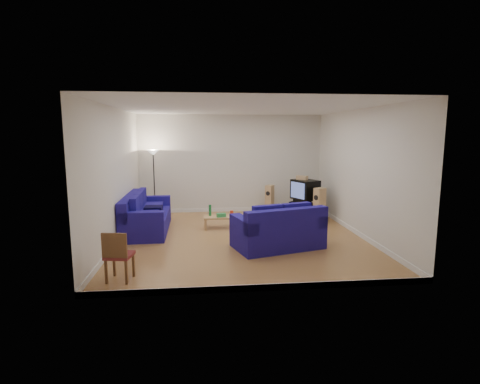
{
  "coord_description": "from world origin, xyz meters",
  "views": [
    {
      "loc": [
        -0.98,
        -9.06,
        2.59
      ],
      "look_at": [
        0.0,
        0.4,
        1.1
      ],
      "focal_mm": 28.0,
      "sensor_mm": 36.0,
      "label": 1
    }
  ],
  "objects": [
    {
      "name": "sofa_loveseat",
      "position": [
        0.75,
        -0.94,
        0.37
      ],
      "size": [
        2.18,
        1.59,
        0.98
      ],
      "rotation": [
        0.0,
        0.0,
        0.28
      ],
      "color": "#100951",
      "rests_on": "ground"
    },
    {
      "name": "red_canister",
      "position": [
        -0.16,
        1.07,
        0.41
      ],
      "size": [
        0.12,
        0.12,
        0.13
      ],
      "primitive_type": "cylinder",
      "rotation": [
        0.0,
        0.0,
        0.38
      ],
      "color": "red",
      "rests_on": "coffee_table"
    },
    {
      "name": "tv_stand",
      "position": [
        2.14,
        2.04,
        0.24
      ],
      "size": [
        0.86,
        0.88,
        0.48
      ],
      "primitive_type": "cube",
      "rotation": [
        0.0,
        0.0,
        -0.83
      ],
      "color": "black",
      "rests_on": "ground"
    },
    {
      "name": "dining_chair",
      "position": [
        -2.46,
        -2.58,
        0.51
      ],
      "size": [
        0.5,
        0.5,
        0.92
      ],
      "rotation": [
        0.0,
        0.0,
        -0.17
      ],
      "color": "brown",
      "rests_on": "ground"
    },
    {
      "name": "av_receiver",
      "position": [
        2.09,
        2.02,
        0.53
      ],
      "size": [
        0.51,
        0.55,
        0.1
      ],
      "primitive_type": "cube",
      "rotation": [
        0.0,
        0.0,
        -1.14
      ],
      "color": "black",
      "rests_on": "tv_stand"
    },
    {
      "name": "floor_lamp",
      "position": [
        -2.45,
        2.7,
        1.73
      ],
      "size": [
        0.36,
        0.36,
        2.09
      ],
      "color": "black",
      "rests_on": "ground"
    },
    {
      "name": "room",
      "position": [
        0.0,
        0.0,
        1.54
      ],
      "size": [
        6.01,
        6.51,
        3.21
      ],
      "color": "brown",
      "rests_on": "ground"
    },
    {
      "name": "speaker_left",
      "position": [
        1.2,
        2.7,
        0.47
      ],
      "size": [
        0.33,
        0.35,
        0.94
      ],
      "rotation": [
        0.0,
        0.0,
        -0.57
      ],
      "color": "tan",
      "rests_on": "ground"
    },
    {
      "name": "sofa_three_seat",
      "position": [
        -2.52,
        0.93,
        0.36
      ],
      "size": [
        1.13,
        2.54,
        0.98
      ],
      "rotation": [
        0.0,
        0.0,
        -1.55
      ],
      "color": "#100951",
      "rests_on": "ground"
    },
    {
      "name": "television",
      "position": [
        2.18,
        2.02,
        0.89
      ],
      "size": [
        0.84,
        0.94,
        0.6
      ],
      "rotation": [
        0.0,
        0.0,
        -1.14
      ],
      "color": "black",
      "rests_on": "av_receiver"
    },
    {
      "name": "bottle",
      "position": [
        -0.76,
        1.08,
        0.5
      ],
      "size": [
        0.08,
        0.08,
        0.31
      ],
      "primitive_type": "cylinder",
      "rotation": [
        0.0,
        0.0,
        0.06
      ],
      "color": "#197233",
      "rests_on": "coffee_table"
    },
    {
      "name": "centre_speaker",
      "position": [
        2.09,
        2.08,
        1.25
      ],
      "size": [
        0.34,
        0.36,
        0.12
      ],
      "primitive_type": "cube",
      "rotation": [
        0.0,
        0.0,
        -0.84
      ],
      "color": "tan",
      "rests_on": "television"
    },
    {
      "name": "speaker_right",
      "position": [
        2.45,
        1.41,
        0.51
      ],
      "size": [
        0.38,
        0.35,
        1.02
      ],
      "rotation": [
        0.0,
        0.0,
        -1.05
      ],
      "color": "tan",
      "rests_on": "ground"
    },
    {
      "name": "remote",
      "position": [
        -0.14,
        0.85,
        0.35
      ],
      "size": [
        0.19,
        0.11,
        0.02
      ],
      "primitive_type": "cube",
      "rotation": [
        0.0,
        0.0,
        -0.3
      ],
      "color": "black",
      "rests_on": "coffee_table"
    },
    {
      "name": "coffee_table",
      "position": [
        -0.47,
        1.0,
        0.29
      ],
      "size": [
        0.94,
        0.47,
        0.34
      ],
      "rotation": [
        0.0,
        0.0,
        0.0
      ],
      "color": "tan",
      "rests_on": "ground"
    },
    {
      "name": "tissue_box",
      "position": [
        -0.46,
        0.89,
        0.39
      ],
      "size": [
        0.26,
        0.17,
        0.1
      ],
      "primitive_type": "cube",
      "rotation": [
        0.0,
        0.0,
        0.17
      ],
      "color": "green",
      "rests_on": "coffee_table"
    }
  ]
}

